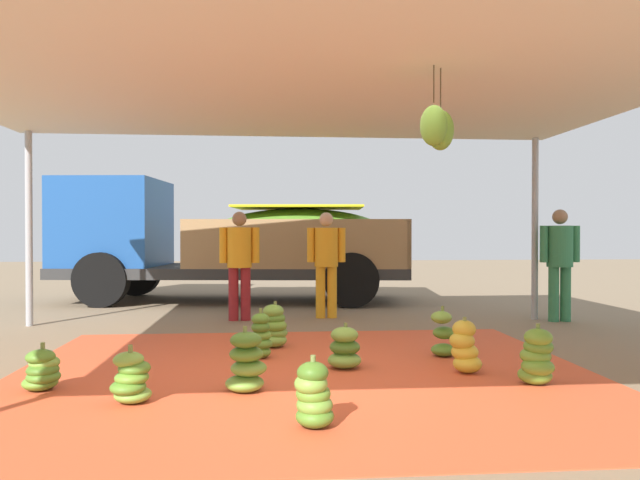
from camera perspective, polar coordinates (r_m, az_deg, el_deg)
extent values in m
plane|color=#7F6B51|center=(8.74, -2.71, -8.22)|extent=(40.00, 40.00, 0.00)
cube|color=#D1512D|center=(5.80, -1.54, -12.77)|extent=(5.58, 4.81, 0.01)
cylinder|color=#9EA0A5|center=(9.58, -26.14, 0.99)|extent=(0.10, 0.10, 2.83)
cylinder|color=#9EA0A5|center=(9.84, 19.93, 1.01)|extent=(0.10, 0.10, 2.83)
cube|color=beige|center=(5.83, -1.55, 15.63)|extent=(8.00, 7.00, 0.06)
cylinder|color=#4C422D|center=(5.59, 11.50, 14.10)|extent=(0.01, 0.01, 0.35)
ellipsoid|color=#60932D|center=(5.51, 11.49, 10.28)|extent=(0.24, 0.24, 0.36)
cylinder|color=#4C422D|center=(5.48, 10.86, 14.49)|extent=(0.01, 0.01, 0.33)
ellipsoid|color=#60932D|center=(5.41, 10.85, 10.73)|extent=(0.24, 0.24, 0.36)
ellipsoid|color=#60932D|center=(5.74, -25.28, -12.26)|extent=(0.41, 0.41, 0.13)
ellipsoid|color=#518428|center=(5.69, -25.00, -11.79)|extent=(0.39, 0.39, 0.13)
ellipsoid|color=#477523|center=(5.69, -25.06, -11.23)|extent=(0.37, 0.37, 0.13)
ellipsoid|color=#75A83D|center=(5.70, -24.93, -10.62)|extent=(0.36, 0.36, 0.13)
ellipsoid|color=#518428|center=(5.67, -25.24, -10.11)|extent=(0.32, 0.32, 0.13)
cylinder|color=olive|center=(5.66, -25.06, -9.50)|extent=(0.04, 0.04, 0.12)
ellipsoid|color=#75A83D|center=(6.02, 2.36, -11.44)|extent=(0.46, 0.46, 0.16)
ellipsoid|color=#477523|center=(6.02, 2.39, -10.23)|extent=(0.43, 0.43, 0.16)
ellipsoid|color=#75A83D|center=(5.98, 2.36, -9.08)|extent=(0.39, 0.39, 0.16)
cylinder|color=olive|center=(5.97, 2.48, -8.51)|extent=(0.04, 0.04, 0.12)
ellipsoid|color=#75A83D|center=(7.09, -4.44, -9.55)|extent=(0.35, 0.35, 0.17)
ellipsoid|color=#6B9E38|center=(7.10, -4.30, -8.85)|extent=(0.29, 0.29, 0.17)
ellipsoid|color=#60932D|center=(7.06, -4.31, -8.21)|extent=(0.34, 0.34, 0.17)
ellipsoid|color=#518428|center=(7.07, -4.41, -7.50)|extent=(0.35, 0.35, 0.17)
ellipsoid|color=#6B9E38|center=(7.04, -4.51, -6.84)|extent=(0.26, 0.26, 0.17)
cylinder|color=olive|center=(7.02, -4.32, -6.37)|extent=(0.04, 0.04, 0.12)
ellipsoid|color=#518428|center=(6.71, 11.79, -10.28)|extent=(0.39, 0.39, 0.14)
ellipsoid|color=#518428|center=(6.73, 11.84, -8.71)|extent=(0.31, 0.31, 0.14)
ellipsoid|color=#75A83D|center=(6.63, 11.57, -7.28)|extent=(0.32, 0.32, 0.14)
cylinder|color=olive|center=(6.66, 11.67, -6.73)|extent=(0.04, 0.04, 0.12)
ellipsoid|color=gold|center=(5.99, 13.96, -11.43)|extent=(0.38, 0.38, 0.17)
ellipsoid|color=gold|center=(5.98, 13.72, -10.39)|extent=(0.36, 0.36, 0.17)
ellipsoid|color=gold|center=(5.95, 13.47, -9.38)|extent=(0.31, 0.31, 0.17)
ellipsoid|color=gold|center=(5.97, 13.66, -8.30)|extent=(0.31, 0.31, 0.17)
cylinder|color=olive|center=(5.94, 13.71, -7.76)|extent=(0.04, 0.04, 0.12)
ellipsoid|color=#60932D|center=(5.74, 19.91, -12.08)|extent=(0.41, 0.41, 0.16)
ellipsoid|color=#60932D|center=(5.68, 20.16, -11.34)|extent=(0.40, 0.40, 0.16)
ellipsoid|color=#60932D|center=(5.71, 19.96, -10.40)|extent=(0.30, 0.30, 0.16)
ellipsoid|color=#518428|center=(5.69, 20.21, -9.56)|extent=(0.36, 0.36, 0.16)
ellipsoid|color=#60932D|center=(5.64, 20.21, -8.76)|extent=(0.32, 0.32, 0.16)
cylinder|color=olive|center=(5.65, 20.18, -8.13)|extent=(0.04, 0.04, 0.12)
ellipsoid|color=#518428|center=(4.28, -0.50, -16.55)|extent=(0.36, 0.36, 0.15)
ellipsoid|color=#6B9E38|center=(4.27, -0.52, -15.55)|extent=(0.29, 0.29, 0.15)
ellipsoid|color=#60932D|center=(4.25, -0.65, -14.54)|extent=(0.33, 0.33, 0.15)
ellipsoid|color=#75A83D|center=(4.20, -0.88, -13.63)|extent=(0.31, 0.31, 0.15)
ellipsoid|color=#477523|center=(4.19, -0.70, -12.61)|extent=(0.29, 0.29, 0.15)
cylinder|color=olive|center=(4.18, -0.67, -11.80)|extent=(0.04, 0.04, 0.12)
ellipsoid|color=#60932D|center=(6.52, -5.77, -10.64)|extent=(0.30, 0.30, 0.13)
ellipsoid|color=#518428|center=(6.50, -5.59, -9.88)|extent=(0.29, 0.29, 0.13)
ellipsoid|color=#60932D|center=(6.49, -5.65, -9.09)|extent=(0.30, 0.30, 0.13)
ellipsoid|color=#477523|center=(6.46, -5.72, -8.34)|extent=(0.27, 0.27, 0.13)
ellipsoid|color=#518428|center=(6.45, -5.74, -7.56)|extent=(0.27, 0.27, 0.13)
cylinder|color=olive|center=(6.44, -5.72, -7.03)|extent=(0.04, 0.04, 0.12)
ellipsoid|color=#6B9E38|center=(5.22, -7.24, -13.47)|extent=(0.45, 0.45, 0.14)
ellipsoid|color=#6B9E38|center=(5.22, -6.85, -12.10)|extent=(0.33, 0.33, 0.14)
ellipsoid|color=#518428|center=(5.20, -7.08, -10.79)|extent=(0.31, 0.31, 0.14)
ellipsoid|color=#477523|center=(5.16, -7.12, -9.50)|extent=(0.38, 0.38, 0.14)
cylinder|color=olive|center=(5.14, -7.20, -8.86)|extent=(0.04, 0.04, 0.12)
ellipsoid|color=#75A83D|center=(5.08, -17.51, -13.96)|extent=(0.31, 0.31, 0.12)
ellipsoid|color=#518428|center=(5.04, -17.93, -13.28)|extent=(0.29, 0.29, 0.12)
ellipsoid|color=#60932D|center=(5.04, -17.61, -12.46)|extent=(0.38, 0.38, 0.12)
ellipsoid|color=#518428|center=(5.04, -17.38, -11.66)|extent=(0.35, 0.35, 0.12)
ellipsoid|color=#75A83D|center=(5.03, -17.90, -10.87)|extent=(0.34, 0.34, 0.12)
cylinder|color=olive|center=(5.00, -17.73, -10.24)|extent=(0.04, 0.04, 0.12)
cube|color=#2D2D2D|center=(11.90, -8.19, -2.94)|extent=(6.88, 2.87, 0.20)
cube|color=#1E4C93|center=(12.48, -19.19, 1.56)|extent=(2.07, 2.21, 1.70)
cube|color=#232D38|center=(12.85, -23.18, 3.04)|extent=(0.20, 1.76, 0.75)
cube|color=#99754C|center=(10.68, -2.35, -0.39)|extent=(4.14, 0.50, 0.90)
cube|color=#99754C|center=(12.80, -1.81, -0.21)|extent=(4.14, 0.50, 0.90)
cube|color=#99754C|center=(11.81, 7.85, -0.29)|extent=(0.30, 2.20, 0.90)
ellipsoid|color=#518428|center=(11.74, -2.06, 0.28)|extent=(3.82, 2.21, 1.14)
cube|color=yellow|center=(11.75, -2.06, 3.15)|extent=(2.65, 1.92, 0.04)
cylinder|color=black|center=(11.53, -20.26, -3.59)|extent=(1.02, 0.38, 1.00)
cylinder|color=black|center=(13.41, -17.16, -2.98)|extent=(1.02, 0.38, 1.00)
cylinder|color=black|center=(10.76, 3.03, -3.85)|extent=(1.02, 0.38, 1.00)
cylinder|color=black|center=(12.76, 2.69, -3.14)|extent=(1.02, 0.38, 1.00)
cylinder|color=maroon|center=(9.29, -8.30, -5.14)|extent=(0.15, 0.15, 0.82)
cylinder|color=maroon|center=(9.28, -7.16, -5.15)|extent=(0.15, 0.15, 0.82)
cylinder|color=orange|center=(9.24, -7.74, -0.71)|extent=(0.38, 0.38, 0.62)
cylinder|color=orange|center=(9.25, -9.27, -0.50)|extent=(0.12, 0.12, 0.55)
cylinder|color=orange|center=(9.23, -6.20, -0.50)|extent=(0.12, 0.12, 0.55)
sphere|color=#936B4C|center=(9.24, -7.74, 2.03)|extent=(0.22, 0.22, 0.22)
cylinder|color=#337A4C|center=(9.76, 21.51, -4.86)|extent=(0.16, 0.16, 0.84)
cylinder|color=#337A4C|center=(9.84, 22.49, -4.81)|extent=(0.16, 0.16, 0.84)
cylinder|color=#337A4C|center=(9.76, 22.02, -0.56)|extent=(0.38, 0.38, 0.63)
cylinder|color=#337A4C|center=(9.65, 20.69, -0.36)|extent=(0.12, 0.12, 0.56)
cylinder|color=#337A4C|center=(9.87, 23.33, -0.35)|extent=(0.12, 0.12, 0.56)
sphere|color=#936B4C|center=(9.76, 22.04, 2.08)|extent=(0.23, 0.23, 0.23)
cylinder|color=orange|center=(9.47, 0.05, -5.02)|extent=(0.15, 0.15, 0.82)
cylinder|color=orange|center=(9.49, 1.16, -5.01)|extent=(0.15, 0.15, 0.82)
cylinder|color=orange|center=(9.44, 0.61, -0.68)|extent=(0.38, 0.38, 0.61)
cylinder|color=orange|center=(9.41, -0.89, -0.48)|extent=(0.12, 0.12, 0.55)
cylinder|color=orange|center=(9.46, 2.10, -0.47)|extent=(0.12, 0.12, 0.55)
sphere|color=tan|center=(9.43, 0.61, 1.99)|extent=(0.22, 0.22, 0.22)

